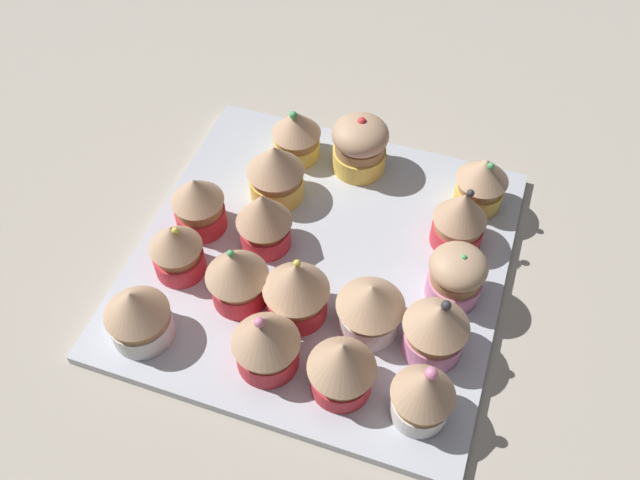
% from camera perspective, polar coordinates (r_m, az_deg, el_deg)
% --- Properties ---
extents(ground_plane, '(1.80, 1.80, 0.03)m').
position_cam_1_polar(ground_plane, '(0.75, 0.00, -2.66)').
color(ground_plane, '#B2A899').
extents(baking_tray, '(0.38, 0.38, 0.01)m').
position_cam_1_polar(baking_tray, '(0.73, 0.00, -1.72)').
color(baking_tray, silver).
rests_on(baking_tray, ground_plane).
extents(cupcake_0, '(0.06, 0.06, 0.08)m').
position_cam_1_polar(cupcake_0, '(0.61, 8.56, -12.44)').
color(cupcake_0, white).
rests_on(cupcake_0, baking_tray).
extents(cupcake_1, '(0.06, 0.06, 0.08)m').
position_cam_1_polar(cupcake_1, '(0.65, 9.57, -7.20)').
color(cupcake_1, pink).
rests_on(cupcake_1, baking_tray).
extents(cupcake_2, '(0.06, 0.06, 0.07)m').
position_cam_1_polar(cupcake_2, '(0.69, 11.25, -2.82)').
color(cupcake_2, pink).
rests_on(cupcake_2, baking_tray).
extents(cupcake_3, '(0.06, 0.06, 0.08)m').
position_cam_1_polar(cupcake_3, '(0.73, 11.55, 1.79)').
color(cupcake_3, '#D1333D').
rests_on(cupcake_3, baking_tray).
extents(cupcake_4, '(0.06, 0.06, 0.07)m').
position_cam_1_polar(cupcake_4, '(0.77, 13.25, 4.72)').
color(cupcake_4, '#EFC651').
rests_on(cupcake_4, baking_tray).
extents(cupcake_5, '(0.06, 0.06, 0.08)m').
position_cam_1_polar(cupcake_5, '(0.62, 1.83, -10.34)').
color(cupcake_5, '#D1333D').
rests_on(cupcake_5, baking_tray).
extents(cupcake_6, '(0.07, 0.07, 0.07)m').
position_cam_1_polar(cupcake_6, '(0.65, 4.20, -5.48)').
color(cupcake_6, white).
rests_on(cupcake_6, baking_tray).
extents(cupcake_7, '(0.06, 0.06, 0.08)m').
position_cam_1_polar(cupcake_7, '(0.63, -4.53, -8.27)').
color(cupcake_7, '#D1333D').
rests_on(cupcake_7, baking_tray).
extents(cupcake_8, '(0.07, 0.07, 0.08)m').
position_cam_1_polar(cupcake_8, '(0.66, -2.20, -4.01)').
color(cupcake_8, '#D1333D').
rests_on(cupcake_8, baking_tray).
extents(cupcake_9, '(0.06, 0.06, 0.07)m').
position_cam_1_polar(cupcake_9, '(0.79, 3.56, 7.85)').
color(cupcake_9, '#EFC651').
rests_on(cupcake_9, baking_tray).
extents(cupcake_10, '(0.06, 0.06, 0.08)m').
position_cam_1_polar(cupcake_10, '(0.67, -6.90, -2.89)').
color(cupcake_10, '#D1333D').
rests_on(cupcake_10, baking_tray).
extents(cupcake_11, '(0.06, 0.06, 0.08)m').
position_cam_1_polar(cupcake_11, '(0.71, -4.73, 1.64)').
color(cupcake_11, '#D1333D').
rests_on(cupcake_11, baking_tray).
extents(cupcake_12, '(0.06, 0.06, 0.07)m').
position_cam_1_polar(cupcake_12, '(0.76, -3.72, 5.73)').
color(cupcake_12, '#EFC651').
rests_on(cupcake_12, baking_tray).
extents(cupcake_13, '(0.06, 0.06, 0.07)m').
position_cam_1_polar(cupcake_13, '(0.81, -1.98, 8.84)').
color(cupcake_13, '#EFC651').
rests_on(cupcake_13, baking_tray).
extents(cupcake_14, '(0.06, 0.06, 0.07)m').
position_cam_1_polar(cupcake_14, '(0.67, -14.93, -5.95)').
color(cupcake_14, white).
rests_on(cupcake_14, baking_tray).
extents(cupcake_15, '(0.05, 0.05, 0.07)m').
position_cam_1_polar(cupcake_15, '(0.71, -11.85, -0.69)').
color(cupcake_15, '#D1333D').
rests_on(cupcake_15, baking_tray).
extents(cupcake_16, '(0.06, 0.06, 0.07)m').
position_cam_1_polar(cupcake_16, '(0.74, -10.12, 2.96)').
color(cupcake_16, '#D1333D').
rests_on(cupcake_16, baking_tray).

